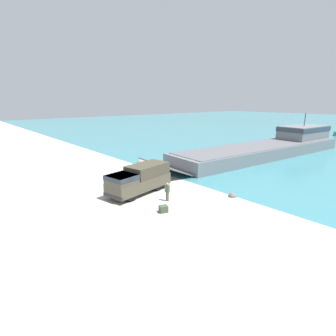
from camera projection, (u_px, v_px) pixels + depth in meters
ground_plane at (134, 182)px, 30.57m from camera, size 240.00×240.00×0.00m
landing_craft at (274, 145)px, 45.99m from camera, size 10.85×40.80×6.83m
military_truck at (140, 179)px, 26.64m from camera, size 3.89×7.53×2.77m
soldier_on_ramp at (167, 190)px, 24.47m from camera, size 0.49×0.35×1.80m
cargo_crate at (163, 209)px, 22.17m from camera, size 0.78×0.85×0.58m
shoreline_rock_a at (140, 164)px, 39.26m from camera, size 0.78×0.78×0.78m
shoreline_rock_b at (232, 197)px, 25.80m from camera, size 0.82×0.82×0.82m
shoreline_rock_c at (141, 163)px, 39.39m from camera, size 1.38×1.38×1.38m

